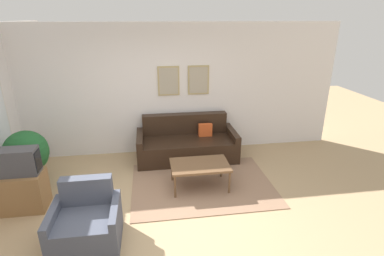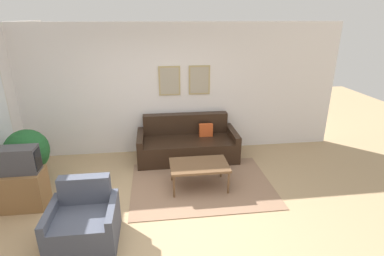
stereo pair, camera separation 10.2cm
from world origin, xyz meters
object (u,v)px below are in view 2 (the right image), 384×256
(coffee_table, at_px, (199,166))
(potted_plant_tall, at_px, (27,152))
(tv, at_px, (15,160))
(armchair, at_px, (84,223))
(couch, at_px, (187,144))

(coffee_table, bearing_deg, potted_plant_tall, 173.30)
(tv, xyz_separation_m, armchair, (1.10, -0.90, -0.52))
(coffee_table, relative_size, tv, 1.50)
(tv, relative_size, armchair, 0.77)
(couch, distance_m, armchair, 2.81)
(tv, bearing_deg, coffee_table, 4.41)
(potted_plant_tall, bearing_deg, tv, -85.06)
(coffee_table, relative_size, armchair, 1.16)
(coffee_table, bearing_deg, tv, -175.59)
(tv, height_order, armchair, tv)
(couch, relative_size, armchair, 2.38)
(couch, height_order, armchair, couch)
(armchair, relative_size, potted_plant_tall, 0.80)
(tv, height_order, potted_plant_tall, potted_plant_tall)
(armchair, height_order, potted_plant_tall, potted_plant_tall)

